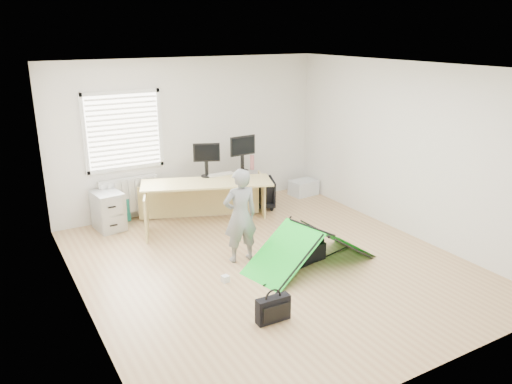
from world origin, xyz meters
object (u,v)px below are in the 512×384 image
kite (311,246)px  duffel_bag (304,252)px  monitor_left (206,164)px  office_chair (257,193)px  storage_crate (304,187)px  thermos (252,162)px  filing_cabinet (108,211)px  desk (207,203)px  monitor_right (242,158)px  laptop_bag (273,309)px  person (240,216)px

kite → duffel_bag: (0.00, 0.16, -0.16)m
monitor_left → office_chair: (1.00, -0.01, -0.67)m
duffel_bag → storage_crate: bearing=49.6°
monitor_left → thermos: 0.91m
filing_cabinet → duffel_bag: bearing=-58.4°
filing_cabinet → storage_crate: size_ratio=1.22×
filing_cabinet → monitor_left: monitor_left is taller
desk → office_chair: bearing=34.4°
monitor_right → thermos: 0.23m
kite → duffel_bag: kite is taller
desk → laptop_bag: size_ratio=5.37×
thermos → office_chair: thermos is taller
kite → filing_cabinet: bearing=114.3°
filing_cabinet → person: size_ratio=0.47×
office_chair → person: 2.29m
desk → monitor_left: size_ratio=4.78×
storage_crate → monitor_right: bearing=-173.2°
laptop_bag → duffel_bag: size_ratio=0.69×
office_chair → storage_crate: size_ratio=1.16×
desk → storage_crate: bearing=31.7°
monitor_right → person: size_ratio=0.36×
monitor_right → kite: size_ratio=0.27×
desk → monitor_left: bearing=85.5°
monitor_right → duffel_bag: bearing=-100.5°
filing_cabinet → kite: size_ratio=0.35×
thermos → kite: bearing=-100.4°
thermos → storage_crate: bearing=7.2°
monitor_left → monitor_right: bearing=22.8°
filing_cabinet → thermos: (2.56, -0.28, 0.55)m
desk → monitor_right: 1.07m
filing_cabinet → duffel_bag: filing_cabinet is taller
thermos → monitor_left: bearing=-179.3°
thermos → duffel_bag: 2.46m
kite → duffel_bag: bearing=75.8°
thermos → laptop_bag: thermos is taller
storage_crate → person: bearing=-141.2°
filing_cabinet → monitor_right: (2.35, -0.29, 0.65)m
thermos → office_chair: bearing=-10.4°
thermos → laptop_bag: bearing=-115.9°
desk → storage_crate: 2.36m
filing_cabinet → monitor_left: bearing=-17.6°
storage_crate → kite: bearing=-123.2°
thermos → kite: (-0.45, -2.47, -0.58)m
monitor_left → person: person is taller
thermos → kite: thermos is taller
office_chair → laptop_bag: bearing=84.7°
laptop_bag → storage_crate: bearing=52.4°
filing_cabinet → desk: bearing=-28.7°
storage_crate → laptop_bag: 4.61m
office_chair → person: person is taller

